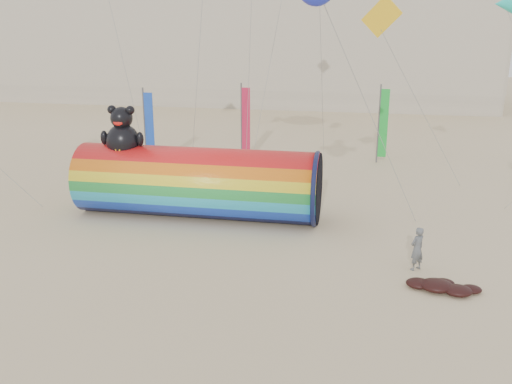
% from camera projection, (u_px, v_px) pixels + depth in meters
% --- Properties ---
extents(ground, '(160.00, 160.00, 0.00)m').
position_uv_depth(ground, '(237.00, 259.00, 22.99)').
color(ground, '#CCB58C').
rests_on(ground, ground).
extents(hotel_building, '(60.40, 15.40, 20.60)m').
position_uv_depth(hotel_building, '(223.00, 8.00, 65.28)').
color(hotel_building, '#B7AD99').
rests_on(hotel_building, ground).
extents(windsock_assembly, '(11.72, 3.57, 5.40)m').
position_uv_depth(windsock_assembly, '(197.00, 181.00, 27.46)').
color(windsock_assembly, red).
rests_on(windsock_assembly, ground).
extents(kite_handler, '(0.75, 0.73, 1.73)m').
position_uv_depth(kite_handler, '(417.00, 249.00, 21.76)').
color(kite_handler, '#56595D').
rests_on(kite_handler, ground).
extents(fabric_bundle, '(2.62, 1.35, 0.41)m').
position_uv_depth(fabric_bundle, '(442.00, 286.00, 20.25)').
color(fabric_bundle, black).
rests_on(fabric_bundle, ground).
extents(festival_banners, '(15.10, 4.77, 5.20)m').
position_uv_depth(festival_banners, '(260.00, 125.00, 37.14)').
color(festival_banners, '#59595E').
rests_on(festival_banners, ground).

